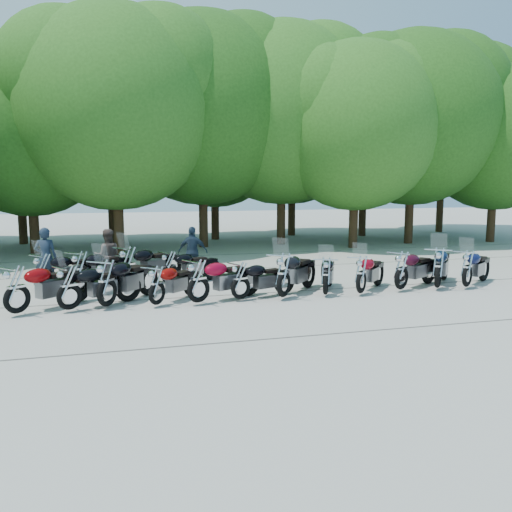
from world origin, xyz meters
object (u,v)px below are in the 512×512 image
object	(u,v)px
motorcycle_11	(468,267)
motorcycle_1	(69,286)
motorcycle_7	(326,275)
motorcycle_2	(107,281)
motorcycle_12	(44,271)
motorcycle_13	(81,269)
motorcycle_0	(16,288)
motorcycle_9	(402,269)
motorcycle_5	(241,279)
motorcycle_10	(438,266)
motorcycle_6	(284,273)
rider_2	(193,252)
motorcycle_4	(198,279)
rider_0	(46,258)
motorcycle_14	(129,265)
rider_1	(107,256)
motorcycle_3	(157,284)
motorcycle_8	(361,273)
motorcycle_15	(170,266)

from	to	relation	value
motorcycle_11	motorcycle_1	bearing A→B (deg)	53.77
motorcycle_7	motorcycle_2	bearing A→B (deg)	26.24
motorcycle_12	motorcycle_13	world-z (taller)	motorcycle_13
motorcycle_0	motorcycle_9	xyz separation A→B (m)	(10.47, 0.13, -0.02)
motorcycle_7	motorcycle_13	size ratio (longest dim) A/B	0.92
motorcycle_5	motorcycle_0	bearing A→B (deg)	70.85
motorcycle_9	motorcycle_12	distance (m)	10.42
motorcycle_10	motorcycle_12	world-z (taller)	motorcycle_10
motorcycle_6	motorcycle_7	xyz separation A→B (m)	(1.27, 0.04, -0.10)
rider_2	motorcycle_4	bearing A→B (deg)	103.09
motorcycle_6	motorcycle_11	bearing A→B (deg)	-138.23
motorcycle_7	motorcycle_10	distance (m)	3.60
motorcycle_1	rider_0	world-z (taller)	rider_0
motorcycle_2	motorcycle_6	size ratio (longest dim) A/B	0.99
motorcycle_1	motorcycle_14	distance (m)	3.12
rider_1	motorcycle_7	bearing A→B (deg)	146.69
motorcycle_7	rider_1	size ratio (longest dim) A/B	1.28
motorcycle_2	motorcycle_13	bearing A→B (deg)	-34.73
motorcycle_11	motorcycle_14	xyz separation A→B (m)	(-9.84, 2.82, 0.06)
motorcycle_12	motorcycle_2	bearing A→B (deg)	178.64
motorcycle_2	rider_2	world-z (taller)	rider_2
motorcycle_3	motorcycle_12	size ratio (longest dim) A/B	0.92
motorcycle_2	rider_0	xyz separation A→B (m)	(-1.77, 3.45, 0.21)
motorcycle_1	motorcycle_9	xyz separation A→B (m)	(9.28, 0.05, 0.02)
motorcycle_6	motorcycle_13	world-z (taller)	motorcycle_6
motorcycle_10	motorcycle_13	xyz separation A→B (m)	(-10.26, 2.54, -0.04)
motorcycle_12	motorcycle_14	distance (m)	2.40
motorcycle_0	motorcycle_14	bearing A→B (deg)	-85.53
motorcycle_0	motorcycle_7	xyz separation A→B (m)	(8.05, 0.07, -0.06)
motorcycle_13	rider_1	bearing A→B (deg)	-77.82
motorcycle_4	motorcycle_12	size ratio (longest dim) A/B	1.04
motorcycle_2	motorcycle_14	bearing A→B (deg)	-65.73
motorcycle_9	motorcycle_12	bearing A→B (deg)	45.83
motorcycle_3	rider_1	distance (m)	3.97
motorcycle_6	motorcycle_14	world-z (taller)	motorcycle_6
motorcycle_0	motorcycle_10	size ratio (longest dim) A/B	0.96
motorcycle_8	motorcycle_14	world-z (taller)	motorcycle_14
motorcycle_5	motorcycle_12	world-z (taller)	motorcycle_12
motorcycle_1	motorcycle_7	xyz separation A→B (m)	(6.85, -0.01, -0.03)
motorcycle_4	motorcycle_15	xyz separation A→B (m)	(-0.41, 2.85, -0.07)
motorcycle_3	motorcycle_12	world-z (taller)	motorcycle_12
motorcycle_2	motorcycle_15	world-z (taller)	motorcycle_2
motorcycle_8	motorcycle_3	bearing A→B (deg)	43.92
motorcycle_0	motorcycle_4	size ratio (longest dim) A/B	1.01
motorcycle_6	motorcycle_9	bearing A→B (deg)	-135.93
motorcycle_14	motorcycle_8	bearing A→B (deg)	-153.25
motorcycle_0	motorcycle_8	xyz separation A→B (m)	(9.09, -0.04, -0.05)
motorcycle_12	motorcycle_8	bearing A→B (deg)	-143.57
motorcycle_12	motorcycle_7	bearing A→B (deg)	-144.97
motorcycle_2	motorcycle_6	xyz separation A→B (m)	(4.68, -0.15, 0.01)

